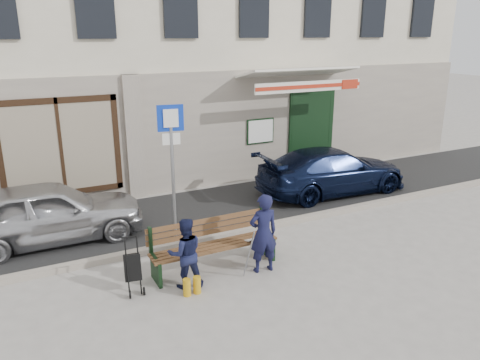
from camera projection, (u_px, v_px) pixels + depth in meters
ground at (279, 262)px, 8.93m from camera, size 80.00×80.00×0.00m
asphalt_lane at (214, 210)px, 11.56m from camera, size 60.00×3.20×0.01m
curb at (243, 231)px, 10.18m from camera, size 60.00×0.18×0.12m
building at (142, 7)px, 14.63m from camera, size 20.00×8.27×10.00m
car_silver at (49, 212)px, 9.65m from camera, size 3.83×1.60×1.29m
car_navy at (332, 171)px, 12.67m from camera, size 4.30×1.88×1.23m
parking_sign at (172, 150)px, 9.40m from camera, size 0.52×0.12×2.84m
bench at (212, 246)px, 8.55m from camera, size 2.40×1.17×0.98m
man at (263, 233)px, 8.39m from camera, size 0.57×0.40×1.49m
woman at (185, 253)px, 7.90m from camera, size 0.68×0.57×1.25m
stroller at (133, 269)px, 7.79m from camera, size 0.31×0.42×0.96m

